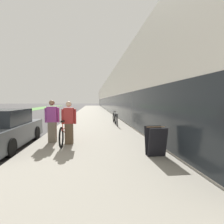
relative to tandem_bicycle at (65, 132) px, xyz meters
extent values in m
cube|color=gray|center=(1.13, 18.60, -0.45)|extent=(4.78, 70.00, 0.10)
cube|color=silver|center=(8.57, 26.60, 2.23)|extent=(10.00, 70.00, 5.46)
cube|color=#1E2328|center=(3.61, 26.60, 0.75)|extent=(0.10, 63.00, 2.20)
cube|color=#5B9347|center=(-11.43, 22.60, -0.48)|extent=(4.04, 70.00, 0.03)
torus|color=black|center=(0.00, 0.91, -0.02)|extent=(0.06, 0.75, 0.75)
torus|color=black|center=(0.00, -0.90, -0.02)|extent=(0.06, 0.75, 0.75)
cylinder|color=red|center=(0.00, 0.01, 0.20)|extent=(0.04, 1.54, 0.04)
cylinder|color=red|center=(0.00, -0.35, 0.10)|extent=(0.04, 0.92, 0.34)
cylinder|color=red|center=(0.00, -0.57, 0.36)|extent=(0.03, 0.03, 0.31)
cube|color=black|center=(0.00, -0.57, 0.51)|extent=(0.11, 0.22, 0.05)
cylinder|color=red|center=(0.00, 0.77, 0.37)|extent=(0.03, 0.03, 0.33)
cylinder|color=silver|center=(0.00, 0.77, 0.53)|extent=(0.52, 0.03, 0.03)
cube|color=brown|center=(0.20, -0.32, 0.00)|extent=(0.31, 0.22, 0.80)
cube|color=#B23333|center=(0.20, -0.32, 0.70)|extent=(0.37, 0.22, 0.61)
cylinder|color=#B23333|center=(-0.04, -0.32, 0.67)|extent=(0.09, 0.09, 0.58)
cylinder|color=#B23333|center=(0.43, -0.32, 0.67)|extent=(0.09, 0.09, 0.58)
sphere|color=beige|center=(0.20, -0.32, 1.15)|extent=(0.22, 0.22, 0.22)
cube|color=#756B5B|center=(-0.52, 0.07, 0.01)|extent=(0.31, 0.23, 0.82)
cube|color=#933D93|center=(-0.52, 0.07, 0.73)|extent=(0.38, 0.23, 0.63)
cylinder|color=#933D93|center=(-0.76, 0.07, 0.70)|extent=(0.10, 0.10, 0.59)
cylinder|color=#933D93|center=(-0.27, 0.07, 0.70)|extent=(0.10, 0.10, 0.59)
sphere|color=#936B51|center=(-0.52, 0.07, 1.19)|extent=(0.22, 0.22, 0.22)
cylinder|color=black|center=(2.71, 3.95, 0.01)|extent=(0.05, 0.05, 0.82)
cylinder|color=black|center=(2.71, 4.50, 0.01)|extent=(0.05, 0.05, 0.82)
cylinder|color=black|center=(2.71, 4.22, 0.42)|extent=(0.05, 0.55, 0.05)
torus|color=black|center=(2.74, 6.28, -0.03)|extent=(0.06, 0.73, 0.73)
torus|color=black|center=(2.74, 5.21, -0.03)|extent=(0.06, 0.73, 0.73)
cylinder|color=black|center=(2.74, 5.75, 0.19)|extent=(0.04, 0.91, 0.04)
cylinder|color=black|center=(2.74, 5.53, 0.08)|extent=(0.04, 0.55, 0.33)
cylinder|color=black|center=(2.74, 5.41, 0.34)|extent=(0.03, 0.03, 0.30)
cube|color=black|center=(2.74, 5.41, 0.49)|extent=(0.11, 0.22, 0.05)
cylinder|color=black|center=(2.74, 6.19, 0.35)|extent=(0.03, 0.03, 0.32)
cylinder|color=silver|center=(2.74, 6.19, 0.51)|extent=(0.52, 0.03, 0.03)
cube|color=black|center=(3.02, -2.27, 0.04)|extent=(0.56, 0.20, 0.89)
cube|color=black|center=(3.02, -1.91, 0.04)|extent=(0.56, 0.20, 0.89)
cylinder|color=#93704C|center=(3.02, -2.09, 0.48)|extent=(0.56, 0.03, 0.03)
cube|color=#4C5156|center=(-2.35, -0.17, 0.01)|extent=(1.84, 4.22, 0.71)
cube|color=#1E2328|center=(-2.35, -0.17, 0.65)|extent=(1.58, 2.11, 0.58)
cylinder|color=black|center=(-1.49, 1.10, -0.20)|extent=(0.22, 0.60, 0.60)
cylinder|color=black|center=(-1.49, -1.44, -0.20)|extent=(0.22, 0.60, 0.60)
camera|label=1|loc=(1.11, -7.17, 1.28)|focal=28.00mm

